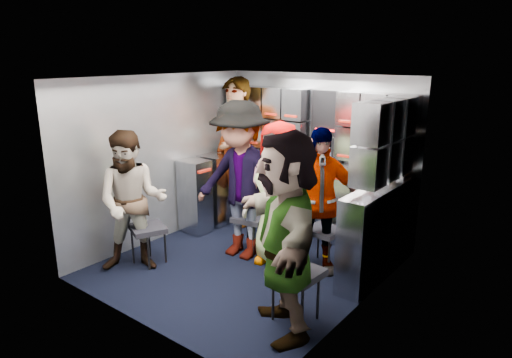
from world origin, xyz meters
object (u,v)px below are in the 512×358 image
Objects in this scene: jump_seat_mid_left at (250,220)px; attendant_arc_b at (240,181)px; attendant_arc_d at (317,201)px; jump_seat_near_right at (296,275)px; attendant_arc_a at (132,202)px; attendant_arc_c at (278,194)px; jump_seat_center at (287,222)px; attendant_arc_e at (286,235)px; jump_seat_near_left at (148,230)px; jump_seat_mid_right at (324,233)px; attendant_standing at (236,153)px.

attendant_arc_b is at bearing -90.00° from jump_seat_mid_left.
attendant_arc_b is 0.94m from attendant_arc_d.
jump_seat_near_right is 2.01m from attendant_arc_a.
attendant_arc_d is at bearing 9.35° from attendant_arc_b.
jump_seat_center is at bearing 77.90° from attendant_arc_c.
attendant_arc_e is at bearing -40.94° from attendant_arc_a.
attendant_arc_a is at bearing -130.87° from jump_seat_center.
attendant_arc_a reaches higher than jump_seat_near_left.
jump_seat_mid_left is at bearing 143.68° from jump_seat_near_right.
jump_seat_mid_left is 0.25× the size of attendant_arc_e.
jump_seat_near_left is 1.00× the size of jump_seat_near_right.
attendant_arc_b is (0.69, 0.81, 0.52)m from jump_seat_near_left.
jump_seat_near_right is at bearing -35.73° from attendant_arc_a.
jump_seat_center reaches higher than jump_seat_mid_right.
attendant_standing reaches higher than attendant_arc_c.
jump_seat_center is at bearing 165.46° from attendant_arc_e.
jump_seat_mid_left is at bearing -162.84° from jump_seat_center.
jump_seat_mid_right is 1.20m from jump_seat_near_right.
attendant_arc_a reaches higher than jump_seat_near_right.
attendant_arc_d is at bearing -3.81° from attendant_arc_c.
jump_seat_mid_left is 0.22× the size of attendant_standing.
jump_seat_center is 0.74m from attendant_arc_b.
jump_seat_near_left is at bearing -124.92° from jump_seat_mid_left.
attendant_arc_c is at bearing -5.75° from jump_seat_mid_left.
attendant_arc_d is at bearing -90.00° from jump_seat_mid_right.
attendant_standing reaches higher than attendant_arc_d.
jump_seat_near_left is 1.94m from attendant_arc_d.
jump_seat_near_left is 1.72m from attendant_standing.
attendant_arc_a is at bearing -136.51° from attendant_arc_e.
attendant_arc_d is 0.91× the size of attendant_arc_e.
jump_seat_near_left is at bearing -73.69° from attendant_standing.
attendant_arc_d is (1.60, 1.02, 0.41)m from jump_seat_near_left.
attendant_standing is (-2.01, 1.54, 0.59)m from jump_seat_near_right.
attendant_arc_a is 2.00m from attendant_arc_d.
jump_seat_mid_right is at bearing 12.67° from jump_seat_mid_left.
jump_seat_mid_left is at bearing 139.32° from attendant_arc_d.
attendant_standing is 1.80m from attendant_arc_a.
jump_seat_center is 1.77m from attendant_arc_a.
attendant_arc_c is at bearing 169.67° from attendant_arc_e.
attendant_arc_d is at bearing -13.50° from jump_seat_center.
jump_seat_near_left reaches higher than jump_seat_mid_left.
attendant_arc_b reaches higher than jump_seat_near_right.
attendant_arc_b reaches higher than attendant_arc_a.
attendant_standing reaches higher than jump_seat_near_right.
jump_seat_center is (1.13, 1.13, 0.02)m from jump_seat_near_left.
attendant_arc_c is 1.02× the size of attendant_arc_d.
jump_seat_near_left is at bearing -143.18° from jump_seat_mid_right.
attendant_arc_d is (1.64, -0.58, -0.22)m from attendant_standing.
attendant_arc_a is at bearing -90.00° from jump_seat_near_left.
attendant_arc_e reaches higher than jump_seat_mid_left.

